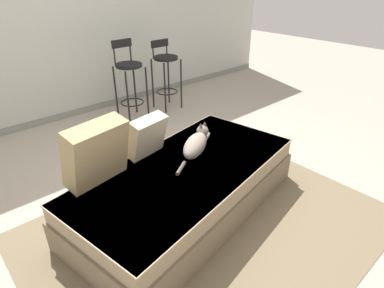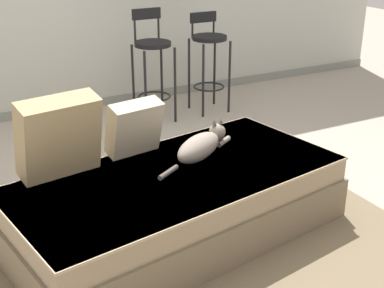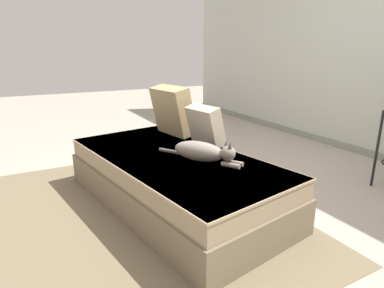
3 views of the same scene
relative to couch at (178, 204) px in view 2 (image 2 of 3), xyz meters
The scene contains 9 objects.
ground_plane 0.45m from the couch, 90.00° to the left, with size 16.00×16.00×0.00m, color #A89E8E.
wall_baseboard_trim 2.60m from the couch, 90.00° to the left, with size 8.00×0.02×0.09m, color gray.
area_rug 0.37m from the couch, 90.00° to the right, with size 2.71×2.08×0.01m, color #75664C.
couch is the anchor object (origin of this frame).
throw_pillow_corner 0.81m from the couch, 154.63° to the left, with size 0.50×0.33×0.49m.
throw_pillow_middle 0.55m from the couch, 107.15° to the left, with size 0.37×0.26×0.36m.
cat 0.39m from the couch, 31.10° to the left, with size 0.68×0.41×0.19m.
bar_stool_near_window 2.14m from the couch, 70.06° to the left, with size 0.34×0.34×1.05m.
bar_stool_by_doorway 2.41m from the couch, 56.23° to the left, with size 0.34×0.34×0.97m.
Camera 2 is at (-1.25, -2.96, 1.80)m, focal length 50.00 mm.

